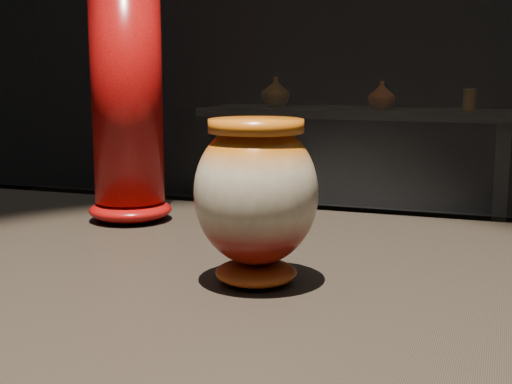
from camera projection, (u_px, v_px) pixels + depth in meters
main_vase at (256, 195)px, 0.85m from camera, size 0.17×0.17×0.20m
tall_vase at (127, 93)px, 1.19m from camera, size 0.15×0.15×0.45m
back_shelf at (361, 151)px, 4.49m from camera, size 2.00×0.60×0.90m
back_vase_left at (276, 92)px, 4.65m from camera, size 0.19×0.19×0.19m
back_vase_mid at (382, 95)px, 4.36m from camera, size 0.18×0.18×0.17m
back_vase_right at (469, 100)px, 4.21m from camera, size 0.08×0.08×0.13m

